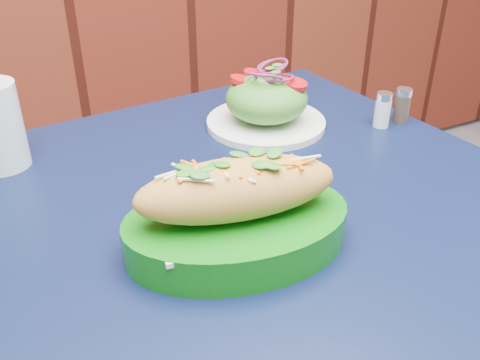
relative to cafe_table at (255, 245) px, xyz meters
name	(u,v)px	position (x,y,z in m)	size (l,w,h in m)	color
cafe_table	(255,245)	(0.00, 0.00, 0.00)	(0.87, 0.87, 0.75)	black
banh_mi_basket	(237,213)	(-0.08, -0.09, 0.14)	(0.30, 0.23, 0.13)	#0D6A0F
salad_plate	(266,103)	(0.13, 0.20, 0.13)	(0.21, 0.21, 0.12)	white
salt_shaker	(383,110)	(0.31, 0.10, 0.12)	(0.03, 0.03, 0.06)	white
pepper_shaker	(402,105)	(0.36, 0.10, 0.12)	(0.03, 0.03, 0.06)	#3F3326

